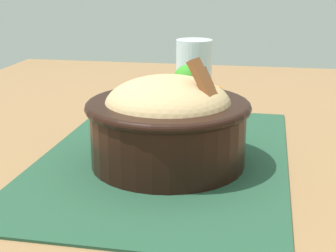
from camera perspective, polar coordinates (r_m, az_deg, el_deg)
name	(u,v)px	position (r m, az deg, el deg)	size (l,w,h in m)	color
table	(153,192)	(0.71, -1.68, -7.44)	(1.37, 1.00, 0.73)	olive
placemat	(164,157)	(0.68, -0.40, -3.54)	(0.47, 0.32, 0.00)	#1E422D
bowl	(168,121)	(0.64, 0.04, 0.61)	(0.21, 0.21, 0.14)	black
fork	(196,134)	(0.76, 3.18, -0.85)	(0.02, 0.13, 0.00)	#B7B7B7
drinking_glass	(194,77)	(0.93, 2.91, 5.48)	(0.07, 0.07, 0.12)	silver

